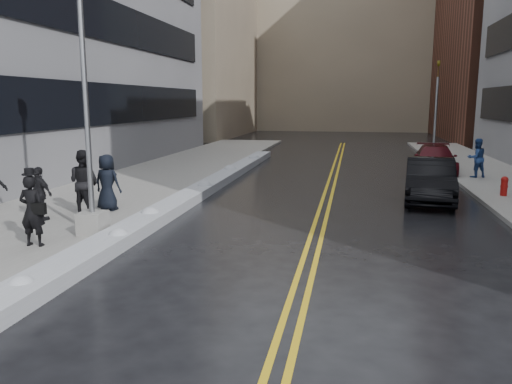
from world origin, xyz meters
The scene contains 17 objects.
ground centered at (0.00, 0.00, 0.00)m, with size 160.00×160.00×0.00m, color black.
sidewalk_west centered at (-5.75, 10.00, 0.07)m, with size 5.50×50.00×0.15m, color gray.
lane_line_left centered at (2.35, 10.00, 0.00)m, with size 0.12×50.00×0.01m, color gold.
lane_line_right centered at (2.65, 10.00, 0.00)m, with size 0.12×50.00×0.01m, color gold.
snow_ridge centered at (-2.45, 8.00, 0.17)m, with size 0.90×30.00×0.34m, color #B7B9C1.
building_west_far centered at (-15.50, 44.00, 9.00)m, with size 14.00×22.00×18.00m, color gray.
building_far centered at (2.00, 60.00, 11.00)m, with size 36.00×16.00×22.00m, color gray.
lamppost centered at (-3.30, 2.00, 2.53)m, with size 0.65×0.65×7.62m.
fire_hydrant centered at (9.00, 10.00, 0.55)m, with size 0.26×0.26×0.73m.
traffic_signal centered at (8.50, 24.00, 3.40)m, with size 0.16×0.20×6.00m.
pedestrian_fedora centered at (-4.15, 0.72, 1.03)m, with size 0.64×0.42×1.75m, color black.
pedestrian_b centered at (-4.75, 4.16, 1.16)m, with size 0.98×0.77×2.02m, color black.
pedestrian_c centered at (-4.32, 4.82, 1.06)m, with size 0.89×0.58×1.82m, color black.
pedestrian_d centered at (-5.60, 3.13, 0.95)m, with size 0.94×0.39×1.60m, color black.
pedestrian_east centered at (9.03, 14.69, 1.05)m, with size 0.88×0.68×1.80m, color navy.
car_black centered at (6.21, 9.15, 0.79)m, with size 1.67×4.79×1.58m, color black.
car_maroon centered at (7.50, 16.66, 0.72)m, with size 2.01×4.94×1.43m, color #420A11.
Camera 1 is at (3.41, -9.78, 3.62)m, focal length 35.00 mm.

